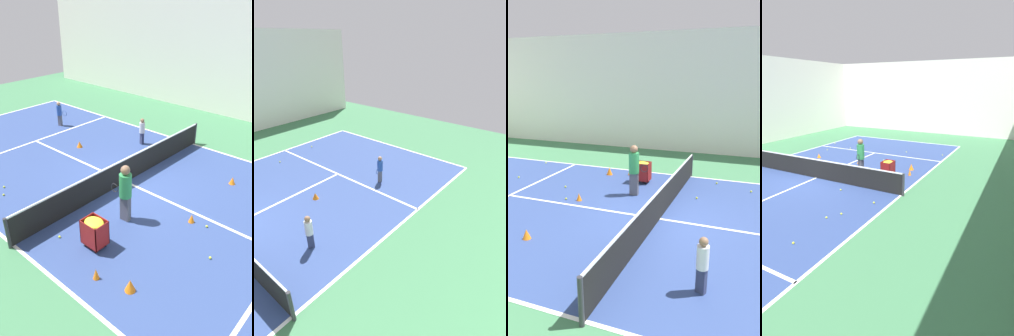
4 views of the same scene
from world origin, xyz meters
TOP-DOWN VIEW (x-y plane):
  - ground_plane at (0.00, 0.00)m, footprint 33.83×33.83m
  - court_playing_area at (0.00, 0.00)m, footprint 9.22×20.65m
  - line_sideline_left at (-4.61, 0.00)m, footprint 0.10×20.65m
  - line_sideline_right at (4.61, 0.00)m, footprint 0.10×20.65m
  - line_service_near at (0.00, -5.68)m, footprint 9.22×0.10m
  - line_centre_service at (0.00, 0.00)m, footprint 0.10×11.36m
  - hall_enclosure_left at (-9.27, 0.00)m, footprint 0.15×30.13m
  - tennis_net at (0.00, 0.00)m, footprint 9.52×0.10m
  - player_near_baseline at (-2.06, -6.43)m, footprint 0.30×0.58m
  - coach_at_net at (1.68, 1.48)m, footprint 0.39×0.70m
  - child_midcourt at (-3.06, -1.77)m, footprint 0.32×0.32m
  - ball_cart at (3.12, 1.67)m, footprint 0.51×0.61m
  - training_cone_0 at (-0.92, -3.61)m, footprint 0.26×0.26m
  - training_cone_1 at (0.46, 3.06)m, footprint 0.19×0.19m
  - training_cone_2 at (3.91, 2.53)m, footprint 0.16×0.16m
  - training_cone_3 at (3.64, 3.38)m, footprint 0.26×0.26m
  - training_cone_4 at (-2.46, 2.95)m, footprint 0.23×0.23m
  - tennis_ball_0 at (2.08, -0.74)m, footprint 0.07×0.07m
  - tennis_ball_4 at (4.02, -1.18)m, footprint 0.07×0.07m
  - tennis_ball_5 at (0.37, 3.53)m, footprint 0.07×0.07m
  - tennis_ball_6 at (1.47, 4.25)m, footprint 0.07×0.07m
  - tennis_ball_8 at (3.19, -2.96)m, footprint 0.07×0.07m
  - tennis_ball_10 at (3.56, 0.67)m, footprint 0.07×0.07m
  - tennis_ball_12 at (3.47, -2.50)m, footprint 0.07×0.07m

SIDE VIEW (x-z plane):
  - ground_plane at x=0.00m, z-range 0.00..0.00m
  - court_playing_area at x=0.00m, z-range 0.00..0.00m
  - line_sideline_left at x=-4.61m, z-range 0.00..0.01m
  - line_sideline_right at x=4.61m, z-range 0.00..0.01m
  - line_service_near at x=0.00m, z-range 0.00..0.01m
  - line_centre_service at x=0.00m, z-range 0.00..0.01m
  - tennis_ball_0 at x=2.08m, z-range 0.00..0.07m
  - tennis_ball_4 at x=4.02m, z-range 0.00..0.07m
  - tennis_ball_5 at x=0.37m, z-range 0.00..0.07m
  - tennis_ball_6 at x=1.47m, z-range 0.00..0.07m
  - tennis_ball_8 at x=3.19m, z-range 0.00..0.07m
  - tennis_ball_10 at x=3.56m, z-range 0.00..0.07m
  - tennis_ball_12 at x=3.47m, z-range 0.00..0.07m
  - training_cone_1 at x=0.46m, z-range 0.00..0.27m
  - training_cone_4 at x=-2.46m, z-range 0.00..0.27m
  - training_cone_0 at x=-0.92m, z-range 0.00..0.28m
  - training_cone_2 at x=3.91m, z-range 0.00..0.30m
  - training_cone_3 at x=3.64m, z-range 0.00..0.33m
  - tennis_net at x=0.00m, z-range 0.02..0.99m
  - ball_cart at x=3.12m, z-range 0.18..1.05m
  - child_midcourt at x=-3.06m, z-range 0.09..1.31m
  - player_near_baseline at x=-2.06m, z-range 0.09..1.36m
  - coach_at_net at x=1.68m, z-range 0.14..1.98m
  - hall_enclosure_left at x=-9.27m, z-range 0.00..6.49m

